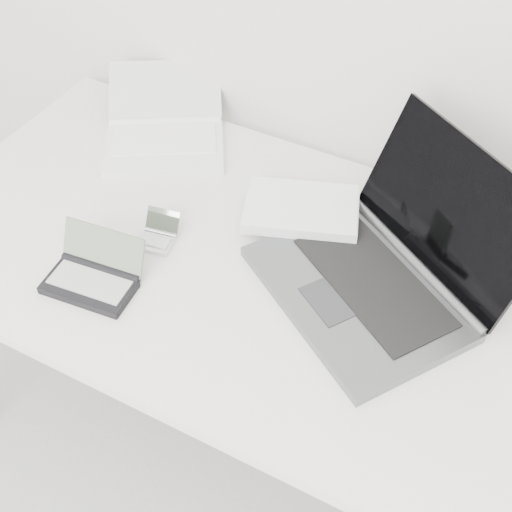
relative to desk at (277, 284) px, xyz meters
The scene contains 5 objects.
desk is the anchor object (origin of this frame).
laptop_large 0.20m from the desk, 25.90° to the left, with size 0.65×0.57×0.27m.
netbook_open_white 0.53m from the desk, 149.32° to the left, with size 0.43×0.46×0.10m.
pda_silver 0.27m from the desk, 169.77° to the right, with size 0.09×0.10×0.05m.
palmtop_charcoal 0.38m from the desk, 145.98° to the right, with size 0.19×0.16×0.09m.
Camera 1 is at (0.43, 0.64, 1.80)m, focal length 50.00 mm.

